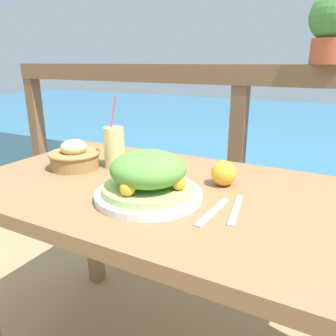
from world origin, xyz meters
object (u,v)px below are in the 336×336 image
object	(u,v)px
bread_basket	(74,157)
potted_plant	(333,25)
salad_plate	(148,179)
drink_glass	(114,147)

from	to	relation	value
bread_basket	potted_plant	world-z (taller)	potted_plant
salad_plate	potted_plant	bearing A→B (deg)	65.31
drink_glass	salad_plate	bearing A→B (deg)	-36.20
potted_plant	salad_plate	bearing A→B (deg)	-114.69
salad_plate	bread_basket	distance (m)	0.39
potted_plant	drink_glass	bearing A→B (deg)	-136.06
salad_plate	drink_glass	size ratio (longest dim) A/B	1.18
drink_glass	potted_plant	distance (m)	0.95
drink_glass	bread_basket	world-z (taller)	drink_glass
salad_plate	drink_glass	xyz separation A→B (m)	(-0.26, 0.19, 0.01)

